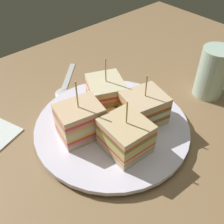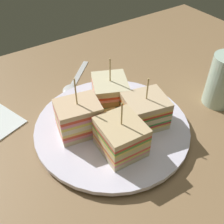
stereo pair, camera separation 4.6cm
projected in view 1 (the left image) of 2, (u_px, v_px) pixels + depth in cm
name	position (u px, v px, depth cm)	size (l,w,h in cm)	color
ground_plane	(112.00, 134.00, 49.20)	(113.11, 75.76, 1.80)	#8F6E4A
plate	(112.00, 127.00, 47.99)	(27.52, 27.52, 1.51)	white
sandwich_wedge_0	(144.00, 108.00, 46.81)	(8.34, 7.70, 9.52)	beige
sandwich_wedge_1	(106.00, 93.00, 49.96)	(8.52, 8.99, 10.05)	beige
sandwich_wedge_2	(80.00, 121.00, 43.90)	(8.08, 6.84, 10.99)	beige
sandwich_wedge_3	(125.00, 136.00, 41.76)	(6.86, 7.52, 9.72)	beige
chip_pile	(109.00, 118.00, 47.01)	(5.88, 6.41, 2.55)	#E3B267
salad_garnish	(150.00, 95.00, 53.05)	(4.84, 6.19, 1.18)	#458F33
spoon	(63.00, 89.00, 57.27)	(11.63, 11.28, 1.00)	silver
drinking_glass	(212.00, 76.00, 53.81)	(6.05, 6.05, 10.46)	silver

